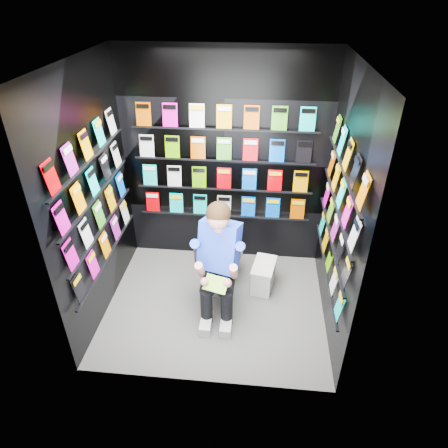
# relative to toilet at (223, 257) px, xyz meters

# --- Properties ---
(floor) EXTENTS (2.40, 2.40, 0.00)m
(floor) POSITION_rel_toilet_xyz_m (-0.05, -0.42, -0.37)
(floor) COLOR #5D5D5B
(floor) RESTS_ON ground
(ceiling) EXTENTS (2.40, 2.40, 0.00)m
(ceiling) POSITION_rel_toilet_xyz_m (-0.05, -0.42, 2.23)
(ceiling) COLOR white
(ceiling) RESTS_ON floor
(wall_back) EXTENTS (2.40, 0.04, 2.60)m
(wall_back) POSITION_rel_toilet_xyz_m (-0.05, 0.58, 0.93)
(wall_back) COLOR black
(wall_back) RESTS_ON floor
(wall_front) EXTENTS (2.40, 0.04, 2.60)m
(wall_front) POSITION_rel_toilet_xyz_m (-0.05, -1.42, 0.93)
(wall_front) COLOR black
(wall_front) RESTS_ON floor
(wall_left) EXTENTS (0.04, 2.00, 2.60)m
(wall_left) POSITION_rel_toilet_xyz_m (-1.25, -0.42, 0.93)
(wall_left) COLOR black
(wall_left) RESTS_ON floor
(wall_right) EXTENTS (0.04, 2.00, 2.60)m
(wall_right) POSITION_rel_toilet_xyz_m (1.15, -0.42, 0.93)
(wall_right) COLOR black
(wall_right) RESTS_ON floor
(comics_back) EXTENTS (2.10, 0.06, 1.37)m
(comics_back) POSITION_rel_toilet_xyz_m (-0.05, 0.55, 0.94)
(comics_back) COLOR #B90007
(comics_back) RESTS_ON wall_back
(comics_left) EXTENTS (0.06, 1.70, 1.37)m
(comics_left) POSITION_rel_toilet_xyz_m (-1.22, -0.42, 0.94)
(comics_left) COLOR #B90007
(comics_left) RESTS_ON wall_left
(comics_right) EXTENTS (0.06, 1.70, 1.37)m
(comics_right) POSITION_rel_toilet_xyz_m (1.12, -0.42, 0.94)
(comics_right) COLOR #B90007
(comics_right) RESTS_ON wall_right
(toilet) EXTENTS (0.61, 0.84, 0.73)m
(toilet) POSITION_rel_toilet_xyz_m (0.00, 0.00, 0.00)
(toilet) COLOR white
(toilet) RESTS_ON floor
(longbox) EXTENTS (0.29, 0.44, 0.30)m
(longbox) POSITION_rel_toilet_xyz_m (0.48, -0.05, -0.22)
(longbox) COLOR white
(longbox) RESTS_ON floor
(longbox_lid) EXTENTS (0.31, 0.46, 0.03)m
(longbox_lid) POSITION_rel_toilet_xyz_m (0.48, -0.05, -0.05)
(longbox_lid) COLOR white
(longbox_lid) RESTS_ON longbox
(reader) EXTENTS (0.75, 0.93, 1.48)m
(reader) POSITION_rel_toilet_xyz_m (0.00, -0.38, 0.42)
(reader) COLOR #0B2CC2
(reader) RESTS_ON toilet
(held_comic) EXTENTS (0.27, 0.20, 0.10)m
(held_comic) POSITION_rel_toilet_xyz_m (0.00, -0.73, 0.21)
(held_comic) COLOR green
(held_comic) RESTS_ON reader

